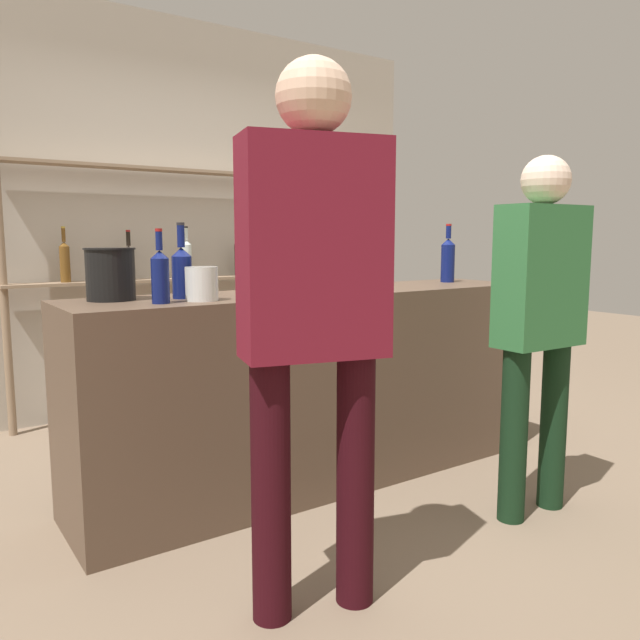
{
  "coord_description": "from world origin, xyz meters",
  "views": [
    {
      "loc": [
        -1.76,
        -2.57,
        1.25
      ],
      "look_at": [
        0.0,
        0.0,
        0.84
      ],
      "focal_mm": 35.0,
      "sensor_mm": 36.0,
      "label": 1
    }
  ],
  "objects_px": {
    "counter_bottle_2": "(448,259)",
    "ice_bucket": "(110,274)",
    "counter_bottle_4": "(353,264)",
    "counter_bottle_1": "(321,267)",
    "cork_jar": "(202,284)",
    "wine_glass": "(294,266)",
    "customer_right": "(540,309)",
    "counter_bottle_3": "(160,275)",
    "counter_bottle_0": "(182,271)",
    "customer_left": "(314,298)",
    "counter_bottle_5": "(276,268)"
  },
  "relations": [
    {
      "from": "counter_bottle_4",
      "to": "customer_right",
      "type": "bearing_deg",
      "value": -77.18
    },
    {
      "from": "counter_bottle_0",
      "to": "counter_bottle_5",
      "type": "xyz_separation_m",
      "value": [
        0.41,
        -0.11,
        0.0
      ]
    },
    {
      "from": "counter_bottle_0",
      "to": "ice_bucket",
      "type": "xyz_separation_m",
      "value": [
        -0.28,
        0.1,
        -0.01
      ]
    },
    {
      "from": "counter_bottle_2",
      "to": "customer_right",
      "type": "height_order",
      "value": "customer_right"
    },
    {
      "from": "counter_bottle_4",
      "to": "customer_right",
      "type": "distance_m",
      "value": 1.08
    },
    {
      "from": "counter_bottle_1",
      "to": "counter_bottle_2",
      "type": "height_order",
      "value": "counter_bottle_2"
    },
    {
      "from": "ice_bucket",
      "to": "counter_bottle_5",
      "type": "bearing_deg",
      "value": -16.45
    },
    {
      "from": "counter_bottle_3",
      "to": "cork_jar",
      "type": "relative_size",
      "value": 2.1
    },
    {
      "from": "wine_glass",
      "to": "ice_bucket",
      "type": "height_order",
      "value": "ice_bucket"
    },
    {
      "from": "counter_bottle_5",
      "to": "ice_bucket",
      "type": "height_order",
      "value": "counter_bottle_5"
    },
    {
      "from": "counter_bottle_0",
      "to": "counter_bottle_4",
      "type": "bearing_deg",
      "value": 7.71
    },
    {
      "from": "counter_bottle_0",
      "to": "counter_bottle_3",
      "type": "bearing_deg",
      "value": -135.97
    },
    {
      "from": "counter_bottle_2",
      "to": "cork_jar",
      "type": "distance_m",
      "value": 1.67
    },
    {
      "from": "counter_bottle_4",
      "to": "wine_glass",
      "type": "xyz_separation_m",
      "value": [
        -0.48,
        -0.15,
        0.01
      ]
    },
    {
      "from": "counter_bottle_0",
      "to": "cork_jar",
      "type": "height_order",
      "value": "counter_bottle_0"
    },
    {
      "from": "cork_jar",
      "to": "ice_bucket",
      "type": "bearing_deg",
      "value": 143.11
    },
    {
      "from": "wine_glass",
      "to": "customer_left",
      "type": "distance_m",
      "value": 1.08
    },
    {
      "from": "counter_bottle_3",
      "to": "wine_glass",
      "type": "height_order",
      "value": "counter_bottle_3"
    },
    {
      "from": "counter_bottle_3",
      "to": "customer_left",
      "type": "height_order",
      "value": "customer_left"
    },
    {
      "from": "counter_bottle_4",
      "to": "ice_bucket",
      "type": "height_order",
      "value": "counter_bottle_4"
    },
    {
      "from": "counter_bottle_1",
      "to": "cork_jar",
      "type": "height_order",
      "value": "counter_bottle_1"
    },
    {
      "from": "counter_bottle_5",
      "to": "ice_bucket",
      "type": "distance_m",
      "value": 0.72
    },
    {
      "from": "counter_bottle_2",
      "to": "cork_jar",
      "type": "relative_size",
      "value": 2.4
    },
    {
      "from": "counter_bottle_0",
      "to": "counter_bottle_4",
      "type": "height_order",
      "value": "counter_bottle_0"
    },
    {
      "from": "counter_bottle_0",
      "to": "counter_bottle_2",
      "type": "distance_m",
      "value": 1.69
    },
    {
      "from": "counter_bottle_2",
      "to": "counter_bottle_3",
      "type": "relative_size",
      "value": 1.14
    },
    {
      "from": "counter_bottle_2",
      "to": "counter_bottle_4",
      "type": "bearing_deg",
      "value": 171.65
    },
    {
      "from": "customer_left",
      "to": "counter_bottle_1",
      "type": "bearing_deg",
      "value": -20.72
    },
    {
      "from": "counter_bottle_2",
      "to": "customer_left",
      "type": "relative_size",
      "value": 0.19
    },
    {
      "from": "wine_glass",
      "to": "ice_bucket",
      "type": "xyz_separation_m",
      "value": [
        -0.85,
        0.11,
        -0.02
      ]
    },
    {
      "from": "counter_bottle_3",
      "to": "counter_bottle_1",
      "type": "bearing_deg",
      "value": 10.6
    },
    {
      "from": "counter_bottle_0",
      "to": "counter_bottle_4",
      "type": "relative_size",
      "value": 1.01
    },
    {
      "from": "counter_bottle_5",
      "to": "customer_right",
      "type": "relative_size",
      "value": 0.2
    },
    {
      "from": "counter_bottle_1",
      "to": "wine_glass",
      "type": "distance_m",
      "value": 0.19
    },
    {
      "from": "counter_bottle_4",
      "to": "wine_glass",
      "type": "bearing_deg",
      "value": -162.14
    },
    {
      "from": "counter_bottle_3",
      "to": "counter_bottle_4",
      "type": "xyz_separation_m",
      "value": [
        1.2,
        0.29,
        0.0
      ]
    },
    {
      "from": "counter_bottle_4",
      "to": "counter_bottle_5",
      "type": "distance_m",
      "value": 0.69
    },
    {
      "from": "wine_glass",
      "to": "customer_left",
      "type": "height_order",
      "value": "customer_left"
    },
    {
      "from": "counter_bottle_2",
      "to": "customer_right",
      "type": "distance_m",
      "value": 1.05
    },
    {
      "from": "wine_glass",
      "to": "customer_right",
      "type": "bearing_deg",
      "value": -51.06
    },
    {
      "from": "counter_bottle_5",
      "to": "wine_glass",
      "type": "xyz_separation_m",
      "value": [
        0.16,
        0.1,
        0.0
      ]
    },
    {
      "from": "counter_bottle_3",
      "to": "customer_right",
      "type": "distance_m",
      "value": 1.63
    },
    {
      "from": "counter_bottle_1",
      "to": "customer_right",
      "type": "bearing_deg",
      "value": -59.91
    },
    {
      "from": "counter_bottle_3",
      "to": "wine_glass",
      "type": "relative_size",
      "value": 1.77
    },
    {
      "from": "customer_right",
      "to": "customer_left",
      "type": "xyz_separation_m",
      "value": [
        -1.23,
        -0.06,
        0.12
      ]
    },
    {
      "from": "counter_bottle_3",
      "to": "cork_jar",
      "type": "xyz_separation_m",
      "value": [
        0.18,
        0.01,
        -0.04
      ]
    },
    {
      "from": "counter_bottle_2",
      "to": "ice_bucket",
      "type": "bearing_deg",
      "value": 178.64
    },
    {
      "from": "ice_bucket",
      "to": "counter_bottle_2",
      "type": "bearing_deg",
      "value": -1.36
    },
    {
      "from": "counter_bottle_0",
      "to": "wine_glass",
      "type": "bearing_deg",
      "value": -1.23
    },
    {
      "from": "customer_right",
      "to": "counter_bottle_0",
      "type": "bearing_deg",
      "value": 57.01
    }
  ]
}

